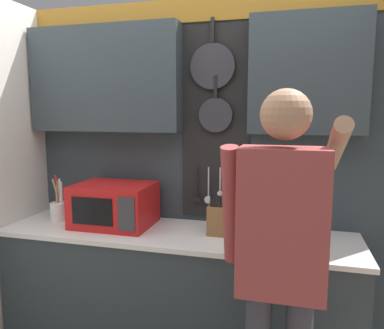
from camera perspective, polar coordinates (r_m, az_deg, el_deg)
The scene contains 6 objects.
base_cabinet_counter at distance 2.61m, azimuth -2.45°, elevation -19.77°, with size 2.27×0.59×0.91m.
back_wall_unit at distance 2.57m, azimuth -1.21°, elevation 4.61°, with size 2.84×0.20×2.40m.
microwave at distance 2.59m, azimuth -11.73°, elevation -5.99°, with size 0.51×0.40×0.28m.
knife_block at distance 2.38m, azimuth 3.93°, elevation -8.27°, with size 0.11×0.15×0.26m.
utensil_crock at distance 2.82m, azimuth -19.61°, elevation -6.43°, with size 0.12×0.12×0.32m.
person at distance 1.75m, azimuth 13.44°, elevation -12.59°, with size 0.54×0.65×1.77m.
Camera 1 is at (0.70, -2.20, 1.67)m, focal length 35.00 mm.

